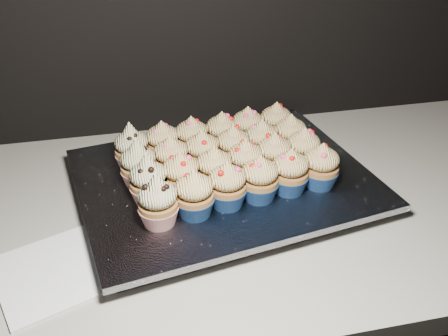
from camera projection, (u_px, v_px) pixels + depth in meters
name	position (u px, v px, depth m)	size (l,w,h in m)	color
worktop	(338.00, 195.00, 0.94)	(2.44, 0.64, 0.04)	beige
napkin	(55.00, 272.00, 0.74)	(0.16, 0.16, 0.00)	white
baking_tray	(224.00, 186.00, 0.91)	(0.47, 0.36, 0.02)	black
foil_lining	(224.00, 178.00, 0.90)	(0.51, 0.40, 0.01)	silver
cupcake_0	(158.00, 202.00, 0.76)	(0.06, 0.06, 0.10)	#A31C16
cupcake_1	(194.00, 195.00, 0.78)	(0.06, 0.06, 0.08)	navy
cupcake_2	(227.00, 186.00, 0.80)	(0.06, 0.06, 0.08)	navy
cupcake_3	(260.00, 179.00, 0.82)	(0.06, 0.06, 0.08)	navy
cupcake_4	(290.00, 172.00, 0.84)	(0.06, 0.06, 0.08)	navy
cupcake_5	(321.00, 167.00, 0.85)	(0.06, 0.06, 0.08)	navy
cupcake_6	(149.00, 181.00, 0.81)	(0.06, 0.06, 0.10)	#A31C16
cupcake_7	(181.00, 176.00, 0.83)	(0.06, 0.06, 0.08)	navy
cupcake_8	(214.00, 170.00, 0.84)	(0.06, 0.06, 0.08)	navy
cupcake_9	(245.00, 162.00, 0.87)	(0.06, 0.06, 0.08)	navy
cupcake_10	(274.00, 156.00, 0.88)	(0.06, 0.06, 0.08)	navy
cupcake_11	(303.00, 150.00, 0.90)	(0.06, 0.06, 0.08)	navy
cupcake_12	(138.00, 165.00, 0.85)	(0.06, 0.06, 0.10)	#A31C16
cupcake_13	(171.00, 159.00, 0.88)	(0.06, 0.06, 0.08)	navy
cupcake_14	(202.00, 153.00, 0.89)	(0.06, 0.06, 0.08)	navy
cupcake_15	(233.00, 148.00, 0.91)	(0.06, 0.06, 0.08)	navy
cupcake_16	(261.00, 142.00, 0.93)	(0.06, 0.06, 0.08)	navy
cupcake_17	(290.00, 136.00, 0.95)	(0.06, 0.06, 0.08)	navy
cupcake_18	(132.00, 149.00, 0.90)	(0.06, 0.06, 0.10)	#A31C16
cupcake_19	(163.00, 143.00, 0.92)	(0.06, 0.06, 0.08)	navy
cupcake_20	(192.00, 138.00, 0.94)	(0.06, 0.06, 0.08)	navy
cupcake_21	(222.00, 133.00, 0.95)	(0.06, 0.06, 0.08)	navy
cupcake_22	(248.00, 128.00, 0.97)	(0.06, 0.06, 0.08)	navy
cupcake_23	(276.00, 123.00, 0.99)	(0.06, 0.06, 0.08)	navy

